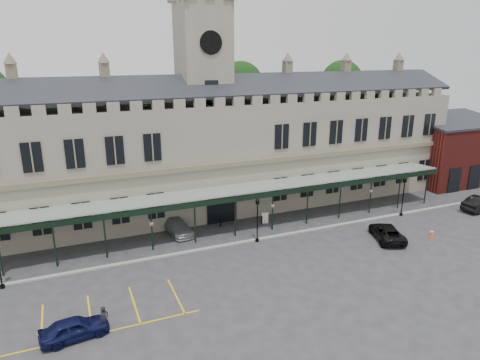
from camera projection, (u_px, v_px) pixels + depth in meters
name	position (u px, v px, depth m)	size (l,w,h in m)	color
ground	(268.00, 269.00, 35.14)	(140.00, 140.00, 0.00)	#2E2E31
station_building	(206.00, 152.00, 47.33)	(60.00, 10.36, 17.30)	slate
clock_tower	(204.00, 91.00, 45.48)	(5.60, 5.60, 24.80)	slate
canopy	(234.00, 212.00, 41.04)	(50.00, 4.10, 4.30)	#8C9E93
brick_annex	(452.00, 151.00, 57.91)	(12.40, 8.36, 9.23)	#5D1816
kerb	(242.00, 242.00, 39.98)	(60.00, 0.40, 0.12)	gray
parking_markings	(90.00, 318.00, 28.66)	(16.00, 6.00, 0.01)	gold
tree_behind_mid	(241.00, 86.00, 56.47)	(6.00, 6.00, 16.00)	#332314
tree_behind_right	(342.00, 82.00, 62.36)	(6.00, 6.00, 16.00)	#332314
lamp_post_mid	(257.00, 216.00, 39.50)	(0.42, 0.42, 4.39)	black
lamp_post_right	(404.00, 192.00, 45.85)	(0.42, 0.42, 4.49)	black
traffic_cone	(432.00, 233.00, 41.30)	(0.47, 0.47, 0.75)	#E54B07
sign_board	(265.00, 218.00, 44.36)	(0.68, 0.18, 1.17)	black
bollard_left	(220.00, 223.00, 43.54)	(0.15, 0.15, 0.85)	black
bollard_right	(262.00, 220.00, 44.34)	(0.15, 0.15, 0.82)	black
car_left_a	(75.00, 328.00, 26.52)	(1.67, 4.15, 1.41)	#0C1037
car_taxi	(177.00, 226.00, 41.94)	(1.95, 4.80, 1.39)	#96999E
car_van	(387.00, 233.00, 40.54)	(2.30, 4.98, 1.39)	black
person_a	(104.00, 319.00, 27.15)	(0.64, 0.42, 1.75)	black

